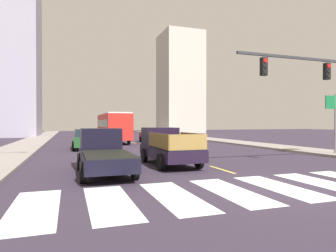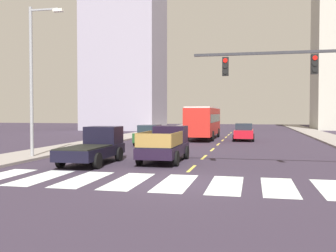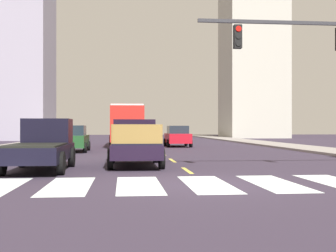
% 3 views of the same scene
% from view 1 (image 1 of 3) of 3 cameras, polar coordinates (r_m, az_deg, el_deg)
% --- Properties ---
extents(ground_plane, '(160.00, 160.00, 0.00)m').
position_cam_1_polar(ground_plane, '(10.93, 21.13, -11.16)').
color(ground_plane, '#322938').
extents(sidewalk_right, '(3.33, 110.00, 0.15)m').
position_cam_1_polar(sidewalk_right, '(31.74, 15.24, -3.33)').
color(sidewalk_right, gray).
rests_on(sidewalk_right, ground).
extents(sidewalk_left, '(3.33, 110.00, 0.15)m').
position_cam_1_polar(sidewalk_left, '(26.58, -27.63, -4.13)').
color(sidewalk_left, gray).
rests_on(sidewalk_left, ground).
extents(crosswalk_stripe_0, '(1.23, 3.97, 0.01)m').
position_cam_1_polar(crosswalk_stripe_0, '(8.52, -24.95, -14.51)').
color(crosswalk_stripe_0, silver).
rests_on(crosswalk_stripe_0, ground).
extents(crosswalk_stripe_1, '(1.23, 3.97, 0.01)m').
position_cam_1_polar(crosswalk_stripe_1, '(8.55, -11.46, -14.43)').
color(crosswalk_stripe_1, silver).
rests_on(crosswalk_stripe_1, ground).
extents(crosswalk_stripe_2, '(1.23, 3.97, 0.01)m').
position_cam_1_polar(crosswalk_stripe_2, '(9.00, 1.26, -13.65)').
color(crosswalk_stripe_2, silver).
rests_on(crosswalk_stripe_2, ground).
extents(crosswalk_stripe_3, '(1.23, 3.97, 0.01)m').
position_cam_1_polar(crosswalk_stripe_3, '(9.82, 12.21, -12.45)').
color(crosswalk_stripe_3, silver).
rests_on(crosswalk_stripe_3, ground).
extents(crosswalk_stripe_4, '(1.23, 3.97, 0.01)m').
position_cam_1_polar(crosswalk_stripe_4, '(10.93, 21.13, -11.14)').
color(crosswalk_stripe_4, silver).
rests_on(crosswalk_stripe_4, ground).
extents(crosswalk_stripe_5, '(1.23, 3.97, 0.01)m').
position_cam_1_polar(crosswalk_stripe_5, '(12.25, 28.20, -9.90)').
color(crosswalk_stripe_5, silver).
rests_on(crosswalk_stripe_5, ground).
extents(lane_dash_0, '(0.16, 2.40, 0.01)m').
position_cam_1_polar(lane_dash_0, '(14.18, 10.54, -8.42)').
color(lane_dash_0, '#DEC94C').
rests_on(lane_dash_0, ground).
extents(lane_dash_1, '(0.16, 2.40, 0.01)m').
position_cam_1_polar(lane_dash_1, '(18.65, 2.91, -6.25)').
color(lane_dash_1, '#DEC94C').
rests_on(lane_dash_1, ground).
extents(lane_dash_2, '(0.16, 2.40, 0.01)m').
position_cam_1_polar(lane_dash_2, '(23.34, -1.68, -4.88)').
color(lane_dash_2, '#DEC94C').
rests_on(lane_dash_2, ground).
extents(lane_dash_3, '(0.16, 2.40, 0.01)m').
position_cam_1_polar(lane_dash_3, '(28.14, -4.71, -3.96)').
color(lane_dash_3, '#DEC94C').
rests_on(lane_dash_3, ground).
extents(lane_dash_4, '(0.16, 2.40, 0.01)m').
position_cam_1_polar(lane_dash_4, '(32.99, -6.86, -3.29)').
color(lane_dash_4, '#DEC94C').
rests_on(lane_dash_4, ground).
extents(lane_dash_5, '(0.16, 2.40, 0.01)m').
position_cam_1_polar(lane_dash_5, '(37.89, -8.44, -2.80)').
color(lane_dash_5, '#DEC94C').
rests_on(lane_dash_5, ground).
extents(lane_dash_6, '(0.16, 2.40, 0.01)m').
position_cam_1_polar(lane_dash_6, '(42.80, -9.67, -2.42)').
color(lane_dash_6, '#DEC94C').
rests_on(lane_dash_6, ground).
extents(lane_dash_7, '(0.16, 2.40, 0.01)m').
position_cam_1_polar(lane_dash_7, '(47.74, -10.64, -2.11)').
color(lane_dash_7, '#DEC94C').
rests_on(lane_dash_7, ground).
extents(pickup_stakebed, '(2.18, 5.20, 1.96)m').
position_cam_1_polar(pickup_stakebed, '(15.69, -0.23, -4.11)').
color(pickup_stakebed, black).
rests_on(pickup_stakebed, ground).
extents(pickup_dark, '(2.18, 5.20, 1.96)m').
position_cam_1_polar(pickup_dark, '(13.25, -12.62, -5.05)').
color(pickup_dark, black).
rests_on(pickup_dark, ground).
extents(city_bus, '(2.72, 10.80, 3.32)m').
position_cam_1_polar(city_bus, '(33.91, -10.79, 0.10)').
color(city_bus, red).
rests_on(city_bus, ground).
extents(sedan_far, '(2.02, 4.40, 1.72)m').
position_cam_1_polar(sedan_far, '(25.35, -16.12, -2.53)').
color(sedan_far, '#1F4B24').
rests_on(sedan_far, ground).
extents(sedan_near_left, '(2.02, 4.40, 1.72)m').
position_cam_1_polar(sedan_near_left, '(33.37, -3.34, -1.77)').
color(sedan_near_left, red).
rests_on(sedan_near_left, ground).
extents(direction_sign_green, '(1.70, 0.12, 4.20)m').
position_cam_1_polar(direction_sign_green, '(22.98, 30.10, 2.53)').
color(direction_sign_green, slate).
rests_on(direction_sign_green, ground).
extents(tower_tall_centre, '(8.61, 9.41, 22.57)m').
position_cam_1_polar(tower_tall_centre, '(66.64, 2.38, 8.37)').
color(tower_tall_centre, '#B2B0A2').
rests_on(tower_tall_centre, ground).
extents(block_mid_left, '(11.86, 10.34, 26.28)m').
position_cam_1_polar(block_mid_left, '(56.00, -30.23, 11.73)').
color(block_mid_left, '#938DA0').
rests_on(block_mid_left, ground).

